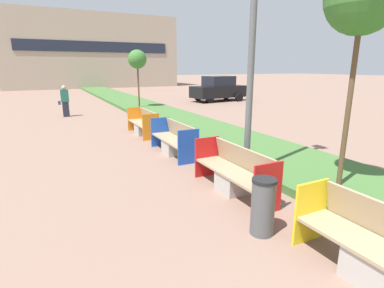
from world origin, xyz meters
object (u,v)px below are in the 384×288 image
Objects in this scene: bench_blue_frame at (174,142)px; litter_bin at (263,207)px; parked_car_distant at (219,89)px; sapling_tree_far at (137,60)px; bench_yellow_frame at (379,255)px; pedestrian_walking at (65,101)px; bench_orange_frame at (144,125)px; bench_red_frame at (234,175)px.

bench_blue_frame is 2.38× the size of litter_bin.
bench_blue_frame is 0.49× the size of parked_car_distant.
parked_car_distant is at bearing 53.30° from bench_blue_frame.
bench_yellow_frame is at bearing -96.79° from sapling_tree_far.
sapling_tree_far is 2.18× the size of pedestrian_walking.
bench_orange_frame is (-0.00, 2.95, -0.00)m from bench_blue_frame.
bench_red_frame is 1.09× the size of bench_orange_frame.
pedestrian_walking is at bearing 100.88° from bench_red_frame.
litter_bin is (-0.53, -1.55, 0.08)m from bench_red_frame.
parked_car_distant is (6.76, 1.88, -2.01)m from sapling_tree_far.
sapling_tree_far is (1.89, 12.85, 2.56)m from bench_red_frame.
bench_red_frame is 1.02× the size of bench_blue_frame.
bench_orange_frame is at bearing -142.04° from parked_car_distant.
bench_blue_frame reaches higher than litter_bin.
pedestrian_walking is at bearing -168.74° from sapling_tree_far.
sapling_tree_far reaches higher than bench_blue_frame.
bench_orange_frame is 7.65m from litter_bin.
bench_orange_frame is 7.48m from sapling_tree_far.
bench_yellow_frame is 0.47× the size of parked_car_distant.
bench_orange_frame is 1.25× the size of pedestrian_walking.
pedestrian_walking is at bearing 111.24° from bench_orange_frame.
litter_bin is at bearing -82.53° from pedestrian_walking.
bench_red_frame is at bearing -89.98° from bench_orange_frame.
bench_orange_frame is (-0.00, 9.10, -0.00)m from bench_yellow_frame.
pedestrian_walking is (-2.31, 5.94, 0.45)m from bench_orange_frame.
parked_car_distant is (9.18, 16.28, 0.46)m from litter_bin.
bench_red_frame is 17.09m from parked_car_distant.
bench_red_frame is at bearing -79.12° from pedestrian_walking.
bench_blue_frame is at bearing 90.01° from bench_red_frame.
bench_blue_frame is at bearing -89.96° from bench_orange_frame.
bench_blue_frame is 2.95m from bench_orange_frame.
sapling_tree_far reaches higher than bench_red_frame.
bench_yellow_frame and bench_red_frame have the same top height.
pedestrian_walking reaches higher than bench_red_frame.
sapling_tree_far is at bearing 74.41° from bench_orange_frame.
bench_orange_frame is at bearing 90.00° from bench_yellow_frame.
sapling_tree_far reaches higher than pedestrian_walking.
bench_blue_frame is (-0.00, 3.13, -0.00)m from bench_red_frame.
bench_yellow_frame is at bearing -90.00° from bench_orange_frame.
bench_blue_frame is 1.34× the size of pedestrian_walking.
parked_car_distant is (8.65, 14.73, 0.54)m from bench_red_frame.
bench_red_frame and bench_blue_frame have the same top height.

